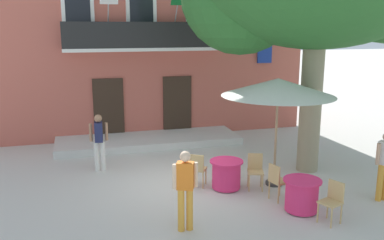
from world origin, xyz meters
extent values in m
plane|color=beige|center=(0.00, 0.00, 0.00)|extent=(120.00, 120.00, 0.00)
cube|color=#BC5B4C|center=(-0.17, 7.00, 3.75)|extent=(13.00, 4.00, 7.50)
cube|color=#332319|center=(-1.47, 4.97, 1.15)|extent=(1.10, 0.08, 2.30)
cube|color=#332319|center=(1.13, 4.97, 1.15)|extent=(1.10, 0.08, 2.30)
cube|color=silver|center=(-2.37, 4.96, 4.65)|extent=(1.10, 0.08, 1.90)
cube|color=black|center=(-2.37, 4.93, 4.65)|extent=(0.84, 0.04, 1.60)
cube|color=silver|center=(-0.17, 4.96, 4.65)|extent=(1.10, 0.08, 1.90)
cube|color=black|center=(-0.17, 4.93, 4.65)|extent=(0.84, 0.04, 1.60)
cube|color=silver|center=(2.03, 4.96, 4.65)|extent=(1.10, 0.08, 1.90)
cube|color=black|center=(2.03, 4.93, 4.65)|extent=(0.84, 0.04, 1.60)
cube|color=silver|center=(-0.17, 4.67, 3.34)|extent=(5.60, 0.65, 0.12)
cube|color=black|center=(-0.17, 4.38, 3.85)|extent=(5.60, 0.06, 0.90)
cylinder|color=#B2B2B7|center=(-1.37, 4.50, 4.75)|extent=(0.04, 0.95, 1.33)
cylinder|color=#B2B2B7|center=(1.03, 4.50, 4.75)|extent=(0.04, 0.95, 1.33)
cylinder|color=slate|center=(-2.47, 4.70, 3.54)|extent=(0.25, 0.25, 0.28)
ellipsoid|color=#4C8E38|center=(-2.47, 4.70, 3.85)|extent=(0.33, 0.33, 0.33)
cylinder|color=#995638|center=(-1.32, 4.70, 3.53)|extent=(0.24, 0.24, 0.26)
ellipsoid|color=#4C8E38|center=(-1.32, 4.70, 3.84)|extent=(0.32, 0.32, 0.36)
cylinder|color=#995638|center=(-0.17, 4.70, 3.54)|extent=(0.36, 0.36, 0.28)
ellipsoid|color=#38843D|center=(-0.17, 4.70, 3.91)|extent=(0.46, 0.46, 0.47)
cylinder|color=#995638|center=(0.98, 4.70, 3.52)|extent=(0.36, 0.36, 0.24)
ellipsoid|color=#2D7533|center=(0.98, 4.70, 3.76)|extent=(0.46, 0.46, 0.25)
cylinder|color=#47423D|center=(2.13, 4.70, 3.55)|extent=(0.30, 0.30, 0.29)
ellipsoid|color=#2D7533|center=(2.13, 4.70, 3.93)|extent=(0.40, 0.40, 0.48)
cube|color=navy|center=(4.70, 4.94, 4.12)|extent=(0.60, 0.06, 2.80)
cube|color=silver|center=(-0.17, 4.00, 0.12)|extent=(6.49, 2.00, 0.25)
cylinder|color=gray|center=(3.84, -0.02, 1.84)|extent=(0.61, 0.61, 3.68)
cylinder|color=#E52D66|center=(2.21, -2.51, 0.37)|extent=(0.74, 0.74, 0.68)
cylinder|color=#E52D66|center=(2.21, -2.51, 0.74)|extent=(0.86, 0.86, 0.04)
cylinder|color=#2D2823|center=(2.21, -2.51, 0.01)|extent=(0.44, 0.44, 0.03)
cylinder|color=tan|center=(2.15, -1.57, 0.23)|extent=(0.04, 0.04, 0.45)
cylinder|color=tan|center=(2.23, -1.90, 0.23)|extent=(0.04, 0.04, 0.45)
cylinder|color=tan|center=(1.82, -1.66, 0.23)|extent=(0.04, 0.04, 0.45)
cylinder|color=tan|center=(1.90, -1.99, 0.23)|extent=(0.04, 0.04, 0.45)
cube|color=tan|center=(2.03, -1.78, 0.47)|extent=(0.48, 0.48, 0.04)
cube|color=tan|center=(1.85, -1.82, 0.70)|extent=(0.13, 0.38, 0.42)
cylinder|color=tan|center=(2.38, -3.43, 0.23)|extent=(0.04, 0.04, 0.45)
cylinder|color=tan|center=(2.26, -3.11, 0.23)|extent=(0.04, 0.04, 0.45)
cylinder|color=tan|center=(2.70, -3.30, 0.23)|extent=(0.04, 0.04, 0.45)
cylinder|color=tan|center=(2.58, -2.99, 0.23)|extent=(0.04, 0.04, 0.45)
cube|color=tan|center=(2.48, -3.21, 0.47)|extent=(0.52, 0.52, 0.04)
cube|color=tan|center=(2.65, -3.14, 0.70)|extent=(0.17, 0.37, 0.42)
cylinder|color=#E52D66|center=(1.04, -0.76, 0.37)|extent=(0.74, 0.74, 0.68)
cylinder|color=#E52D66|center=(1.04, -0.76, 0.74)|extent=(0.86, 0.86, 0.04)
cylinder|color=#2D2823|center=(1.04, -0.76, 0.01)|extent=(0.44, 0.44, 0.03)
cylinder|color=tan|center=(0.32, -0.15, 0.23)|extent=(0.04, 0.04, 0.45)
cylinder|color=tan|center=(0.62, -0.32, 0.23)|extent=(0.04, 0.04, 0.45)
cylinder|color=tan|center=(0.15, -0.45, 0.23)|extent=(0.04, 0.04, 0.45)
cylinder|color=tan|center=(0.45, -0.62, 0.23)|extent=(0.04, 0.04, 0.45)
cube|color=tan|center=(0.39, -0.38, 0.47)|extent=(0.55, 0.55, 0.04)
cube|color=tan|center=(0.30, -0.54, 0.70)|extent=(0.35, 0.23, 0.42)
cylinder|color=tan|center=(1.85, -1.22, 0.23)|extent=(0.04, 0.04, 0.45)
cylinder|color=tan|center=(1.53, -1.11, 0.23)|extent=(0.04, 0.04, 0.45)
cylinder|color=tan|center=(1.96, -0.90, 0.23)|extent=(0.04, 0.04, 0.45)
cylinder|color=tan|center=(1.64, -0.79, 0.23)|extent=(0.04, 0.04, 0.45)
cube|color=tan|center=(1.74, -1.00, 0.47)|extent=(0.51, 0.51, 0.04)
cube|color=tan|center=(1.80, -0.83, 0.70)|extent=(0.37, 0.16, 0.42)
cylinder|color=#997A56|center=(2.36, -0.84, 1.27)|extent=(0.06, 0.06, 2.55)
cylinder|color=#333333|center=(2.36, -0.84, 0.04)|extent=(0.44, 0.44, 0.08)
cone|color=white|center=(2.36, -0.84, 2.62)|extent=(2.90, 2.90, 0.45)
cylinder|color=gold|center=(4.32, -2.48, 0.45)|extent=(0.14, 0.14, 0.91)
cylinder|color=tan|center=(4.19, -2.48, 1.19)|extent=(0.09, 0.09, 0.52)
cylinder|color=gold|center=(-0.66, -2.68, 0.46)|extent=(0.14, 0.14, 0.91)
cylinder|color=gold|center=(-0.48, -2.68, 0.46)|extent=(0.14, 0.14, 0.91)
cube|color=orange|center=(-0.57, -2.68, 1.19)|extent=(0.40, 0.34, 0.56)
sphere|color=beige|center=(-0.57, -2.68, 1.59)|extent=(0.22, 0.22, 0.22)
cylinder|color=beige|center=(-0.79, -2.68, 1.19)|extent=(0.09, 0.09, 0.52)
cylinder|color=beige|center=(-0.35, -2.68, 1.19)|extent=(0.09, 0.09, 0.52)
cylinder|color=silver|center=(-2.12, 1.55, 0.44)|extent=(0.14, 0.14, 0.89)
cylinder|color=silver|center=(-1.94, 1.55, 0.44)|extent=(0.14, 0.14, 0.89)
cube|color=#1E2347|center=(-2.03, 1.55, 1.17)|extent=(0.25, 0.36, 0.56)
sphere|color=#9E7051|center=(-2.03, 1.55, 1.57)|extent=(0.22, 0.22, 0.22)
cylinder|color=#9E7051|center=(-2.25, 1.55, 1.17)|extent=(0.09, 0.09, 0.52)
cylinder|color=#9E7051|center=(-1.81, 1.55, 1.17)|extent=(0.09, 0.09, 0.52)
camera|label=1|loc=(-2.57, -10.35, 4.10)|focal=38.95mm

